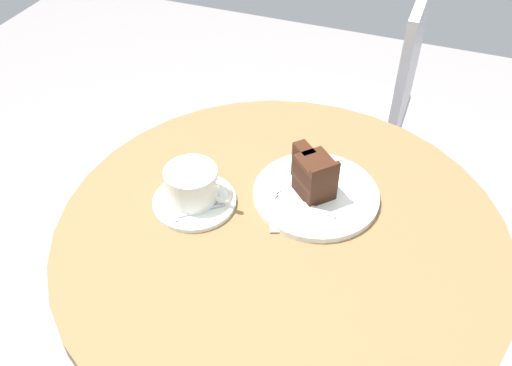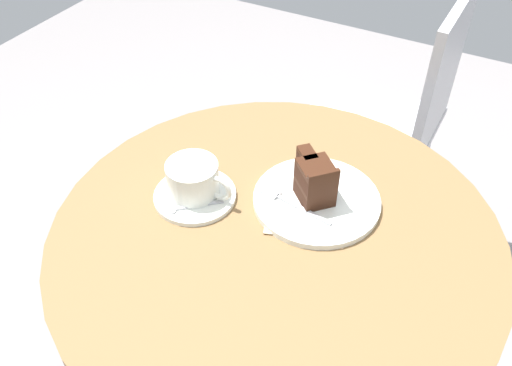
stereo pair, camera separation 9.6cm
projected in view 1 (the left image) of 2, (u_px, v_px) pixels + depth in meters
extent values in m
cylinder|color=brown|center=(281.00, 234.00, 0.95)|extent=(0.79, 0.79, 0.03)
cylinder|color=#B7B7BC|center=(276.00, 341.00, 1.19)|extent=(0.07, 0.07, 0.67)
cylinder|color=silver|center=(196.00, 200.00, 0.99)|extent=(0.15, 0.15, 0.01)
cylinder|color=silver|center=(192.00, 184.00, 0.96)|extent=(0.09, 0.09, 0.06)
cylinder|color=beige|center=(190.00, 171.00, 0.94)|extent=(0.08, 0.08, 0.00)
torus|color=silver|center=(220.00, 192.00, 0.95)|extent=(0.05, 0.01, 0.05)
cube|color=#B7B7BC|center=(201.00, 211.00, 0.96)|extent=(0.07, 0.06, 0.00)
ellipsoid|color=#B7B7BC|center=(173.00, 218.00, 0.94)|extent=(0.02, 0.02, 0.00)
cylinder|color=silver|center=(316.00, 194.00, 0.99)|extent=(0.23, 0.23, 0.01)
cube|color=#381E14|center=(314.00, 187.00, 0.98)|extent=(0.09, 0.09, 0.03)
cube|color=#381E14|center=(303.00, 173.00, 1.01)|extent=(0.05, 0.05, 0.03)
cube|color=#381C0F|center=(315.00, 179.00, 0.97)|extent=(0.09, 0.09, 0.01)
cube|color=#381C0F|center=(303.00, 165.00, 0.99)|extent=(0.05, 0.05, 0.01)
cube|color=#381E14|center=(316.00, 171.00, 0.95)|extent=(0.09, 0.09, 0.03)
cube|color=#381E14|center=(304.00, 157.00, 0.98)|extent=(0.05, 0.05, 0.03)
cube|color=#381C0F|center=(316.00, 162.00, 0.94)|extent=(0.09, 0.09, 0.01)
cube|color=#381C0F|center=(305.00, 149.00, 0.97)|extent=(0.05, 0.05, 0.01)
cube|color=#381C0F|center=(323.00, 185.00, 0.94)|extent=(0.04, 0.05, 0.08)
cube|color=#B7B7BC|center=(306.00, 205.00, 0.96)|extent=(0.11, 0.03, 0.00)
cube|color=#B7B7BC|center=(269.00, 191.00, 0.99)|extent=(0.04, 0.03, 0.00)
cube|color=beige|center=(313.00, 208.00, 0.97)|extent=(0.16, 0.16, 0.00)
cube|color=beige|center=(303.00, 207.00, 0.97)|extent=(0.16, 0.16, 0.00)
cylinder|color=#BCBCC1|center=(300.00, 135.00, 1.96)|extent=(0.02, 0.02, 0.44)
cylinder|color=#BCBCC1|center=(269.00, 192.00, 1.74)|extent=(0.02, 0.02, 0.44)
cylinder|color=#BCBCC1|center=(389.00, 156.00, 1.87)|extent=(0.02, 0.02, 0.44)
cylinder|color=#BCBCC1|center=(368.00, 218.00, 1.65)|extent=(0.02, 0.02, 0.44)
cube|color=#BCBCC1|center=(338.00, 116.00, 1.65)|extent=(0.38, 0.38, 0.02)
cube|color=#BCBCC1|center=(409.00, 65.00, 1.46)|extent=(0.03, 0.36, 0.41)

